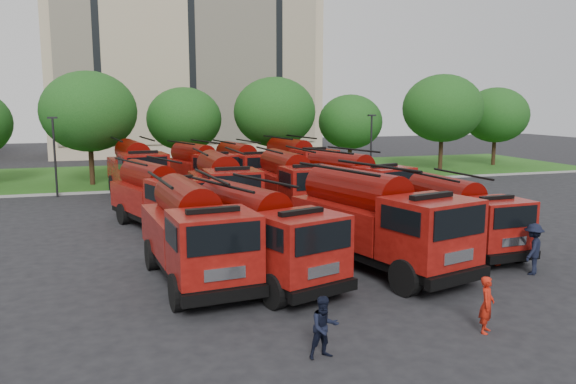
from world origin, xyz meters
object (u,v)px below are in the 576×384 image
firefighter_1 (324,358)px  fire_truck_11 (297,163)px  fire_truck_8 (136,169)px  firefighter_0 (485,332)px  fire_truck_0 (194,232)px  firefighter_5 (426,216)px  fire_truck_9 (200,168)px  firefighter_3 (531,274)px  fire_truck_1 (260,234)px  fire_truck_6 (292,183)px  fire_truck_10 (242,168)px  fire_truck_3 (459,215)px  fire_truck_7 (353,183)px  fire_truck_5 (222,187)px  firefighter_2 (495,265)px  fire_truck_4 (157,196)px  firefighter_4 (246,249)px  fire_truck_2 (377,221)px

firefighter_1 → fire_truck_11: bearing=68.2°
fire_truck_8 → firefighter_0: bearing=-80.5°
fire_truck_0 → firefighter_5: (13.33, 7.44, -1.66)m
fire_truck_9 → firefighter_3: 23.29m
fire_truck_1 → fire_truck_8: fire_truck_8 is taller
fire_truck_6 → fire_truck_10: bearing=93.2°
fire_truck_1 → fire_truck_3: (8.72, 1.45, -0.12)m
fire_truck_6 → fire_truck_11: (3.16, 8.87, 0.05)m
fire_truck_7 → fire_truck_8: (-11.01, 9.33, 0.12)m
fire_truck_0 → fire_truck_7: 13.38m
fire_truck_0 → fire_truck_7: (9.77, 9.14, 0.00)m
fire_truck_5 → firefighter_2: bearing=-55.5°
firefighter_0 → firefighter_5: size_ratio=1.01×
fire_truck_4 → firefighter_2: size_ratio=4.69×
fire_truck_9 → fire_truck_4: bearing=-126.7°
fire_truck_9 → firefighter_4: bearing=-108.7°
fire_truck_2 → firefighter_0: size_ratio=5.35×
fire_truck_6 → fire_truck_11: fire_truck_11 is taller
fire_truck_3 → firefighter_4: bearing=159.1°
firefighter_0 → fire_truck_8: bearing=63.2°
fire_truck_9 → fire_truck_11: 6.84m
fire_truck_4 → firefighter_4: (3.18, -5.25, -1.56)m
fire_truck_1 → fire_truck_4: size_ratio=1.02×
fire_truck_5 → firefighter_1: 16.76m
fire_truck_2 → fire_truck_5: (-3.77, 10.34, -0.07)m
firefighter_5 → fire_truck_11: bearing=-59.7°
fire_truck_3 → fire_truck_8: bearing=121.1°
fire_truck_1 → firefighter_3: bearing=-31.5°
fire_truck_2 → fire_truck_11: 19.76m
fire_truck_11 → firefighter_0: size_ratio=5.18×
fire_truck_4 → fire_truck_8: size_ratio=0.89×
fire_truck_1 → firefighter_5: fire_truck_1 is taller
fire_truck_4 → fire_truck_7: fire_truck_7 is taller
fire_truck_3 → fire_truck_10: size_ratio=0.88×
fire_truck_3 → fire_truck_1: bearing=-173.8°
firefighter_4 → fire_truck_9: bearing=-68.9°
fire_truck_7 → fire_truck_10: 10.13m
fire_truck_8 → firefighter_1: size_ratio=5.32×
fire_truck_4 → firefighter_3: 16.75m
firefighter_3 → fire_truck_0: bearing=-50.6°
fire_truck_4 → firefighter_5: fire_truck_4 is taller
fire_truck_1 → fire_truck_6: size_ratio=0.99×
fire_truck_10 → firefighter_1: size_ratio=4.91×
firefighter_2 → firefighter_3: size_ratio=0.84×
fire_truck_5 → firefighter_4: bearing=-93.1°
fire_truck_8 → firefighter_1: bearing=-90.5°
fire_truck_1 → fire_truck_8: bearing=81.4°
fire_truck_2 → fire_truck_4: size_ratio=1.13×
fire_truck_3 → fire_truck_7: 8.43m
fire_truck_0 → firefighter_4: size_ratio=3.81×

